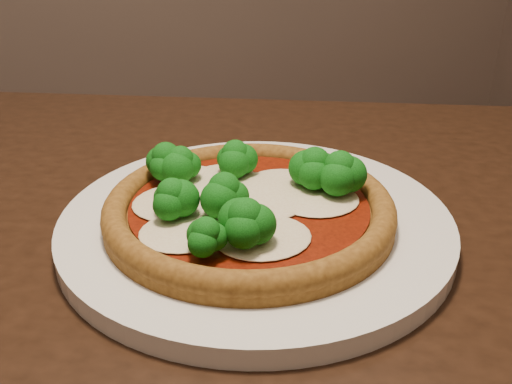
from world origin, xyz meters
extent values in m
cube|color=black|center=(0.06, -0.15, 0.73)|extent=(1.35, 1.18, 0.04)
cylinder|color=silver|center=(0.11, -0.14, 0.76)|extent=(0.35, 0.35, 0.02)
cylinder|color=brown|center=(0.10, -0.15, 0.77)|extent=(0.25, 0.25, 0.01)
torus|color=brown|center=(0.10, -0.15, 0.78)|extent=(0.25, 0.25, 0.02)
cylinder|color=#6E1605|center=(0.10, -0.15, 0.78)|extent=(0.21, 0.21, 0.00)
ellipsoid|color=beige|center=(0.16, -0.16, 0.78)|extent=(0.07, 0.07, 0.01)
ellipsoid|color=beige|center=(0.04, -0.13, 0.78)|extent=(0.08, 0.07, 0.01)
ellipsoid|color=beige|center=(0.04, -0.18, 0.78)|extent=(0.07, 0.07, 0.01)
ellipsoid|color=beige|center=(0.17, -0.12, 0.78)|extent=(0.06, 0.05, 0.00)
ellipsoid|color=beige|center=(0.10, -0.21, 0.78)|extent=(0.08, 0.07, 0.01)
ellipsoid|color=beige|center=(0.06, -0.08, 0.78)|extent=(0.05, 0.05, 0.00)
ellipsoid|color=beige|center=(0.10, -0.14, 0.78)|extent=(0.11, 0.10, 0.01)
ellipsoid|color=beige|center=(0.09, -0.09, 0.78)|extent=(0.06, 0.06, 0.00)
ellipsoid|color=beige|center=(0.14, -0.12, 0.78)|extent=(0.07, 0.06, 0.01)
ellipsoid|color=beige|center=(0.15, -0.16, 0.78)|extent=(0.06, 0.06, 0.00)
ellipsoid|color=#147E17|center=(0.07, -0.17, 0.81)|extent=(0.05, 0.05, 0.04)
ellipsoid|color=#147E17|center=(0.04, -0.09, 0.81)|extent=(0.05, 0.05, 0.04)
ellipsoid|color=#147E17|center=(0.05, -0.09, 0.81)|extent=(0.04, 0.04, 0.04)
ellipsoid|color=#147E17|center=(0.03, -0.16, 0.81)|extent=(0.04, 0.04, 0.04)
ellipsoid|color=#147E17|center=(0.05, -0.22, 0.80)|extent=(0.04, 0.04, 0.03)
ellipsoid|color=#147E17|center=(0.10, -0.09, 0.81)|extent=(0.04, 0.04, 0.04)
ellipsoid|color=#147E17|center=(0.08, -0.22, 0.81)|extent=(0.05, 0.05, 0.04)
ellipsoid|color=#147E17|center=(0.16, -0.14, 0.81)|extent=(0.05, 0.05, 0.04)
ellipsoid|color=#147E17|center=(0.18, -0.15, 0.81)|extent=(0.05, 0.05, 0.04)
camera|label=1|loc=(-0.01, -0.57, 1.02)|focal=40.00mm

